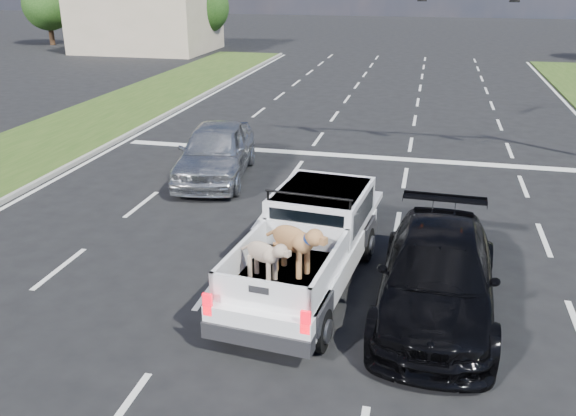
# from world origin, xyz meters

# --- Properties ---
(ground) EXTENTS (160.00, 160.00, 0.00)m
(ground) POSITION_xyz_m (0.00, 0.00, 0.00)
(ground) COLOR black
(ground) RESTS_ON ground
(road_markings) EXTENTS (17.75, 60.00, 0.01)m
(road_markings) POSITION_xyz_m (0.00, 6.56, 0.01)
(road_markings) COLOR silver
(road_markings) RESTS_ON ground
(curb_left) EXTENTS (0.15, 60.00, 0.14)m
(curb_left) POSITION_xyz_m (-9.05, 6.00, 0.07)
(curb_left) COLOR gray
(curb_left) RESTS_ON ground
(building_left) EXTENTS (10.00, 8.00, 4.40)m
(building_left) POSITION_xyz_m (-20.00, 36.00, 2.20)
(building_left) COLOR #BAA68E
(building_left) RESTS_ON ground
(tree_far_a) EXTENTS (4.20, 4.20, 5.40)m
(tree_far_a) POSITION_xyz_m (-30.00, 38.00, 3.29)
(tree_far_a) COLOR #332114
(tree_far_a) RESTS_ON ground
(tree_far_b) EXTENTS (4.20, 4.20, 5.40)m
(tree_far_b) POSITION_xyz_m (-24.00, 38.00, 3.29)
(tree_far_b) COLOR #332114
(tree_far_b) RESTS_ON ground
(tree_far_c) EXTENTS (4.20, 4.20, 5.40)m
(tree_far_c) POSITION_xyz_m (-16.00, 38.00, 3.29)
(tree_far_c) COLOR #332114
(tree_far_c) RESTS_ON ground
(pickup_truck) EXTENTS (2.43, 5.46, 1.98)m
(pickup_truck) POSITION_xyz_m (0.13, 0.48, 0.93)
(pickup_truck) COLOR black
(pickup_truck) RESTS_ON ground
(silver_sedan) EXTENTS (2.71, 5.23, 1.70)m
(silver_sedan) POSITION_xyz_m (-4.01, 6.73, 0.85)
(silver_sedan) COLOR #B9BCC1
(silver_sedan) RESTS_ON ground
(black_coupe) EXTENTS (2.33, 5.32, 1.52)m
(black_coupe) POSITION_xyz_m (2.69, 0.03, 0.76)
(black_coupe) COLOR black
(black_coupe) RESTS_ON ground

